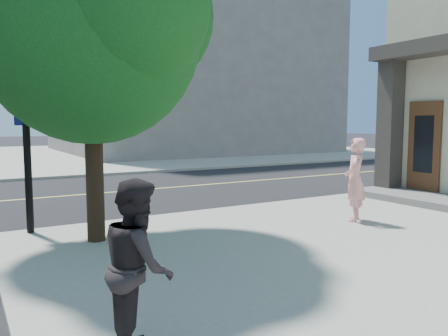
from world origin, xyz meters
TOP-DOWN VIEW (x-y plane):
  - ground at (0.00, 0.00)m, footprint 140.00×140.00m
  - road_ew at (0.00, 4.50)m, footprint 140.00×9.00m
  - sidewalk_ne at (13.50, 21.50)m, footprint 29.00×25.00m
  - filler_ne at (14.00, 22.00)m, footprint 18.00×16.00m
  - man_on_phone at (5.89, -2.74)m, footprint 0.77×0.74m
  - pedestrian at (0.00, -5.65)m, footprint 0.80×0.92m
  - street_tree at (0.79, -1.53)m, footprint 4.74×4.31m

SIDE VIEW (x-z plane):
  - ground at x=0.00m, z-range 0.00..0.00m
  - road_ew at x=0.00m, z-range 0.00..0.01m
  - sidewalk_ne at x=13.50m, z-range 0.00..0.12m
  - pedestrian at x=0.00m, z-range 0.12..1.73m
  - man_on_phone at x=5.89m, z-range 0.12..1.90m
  - street_tree at x=0.79m, z-range 1.03..7.33m
  - filler_ne at x=14.00m, z-range 0.12..14.12m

